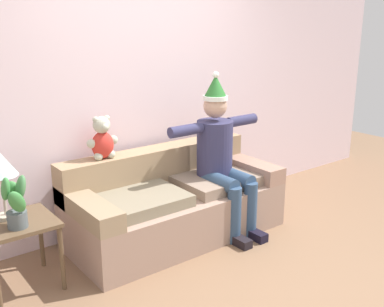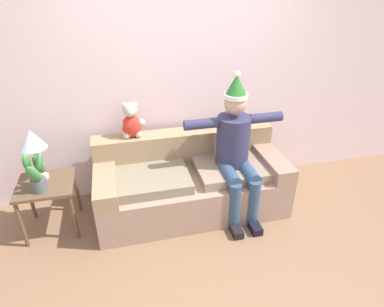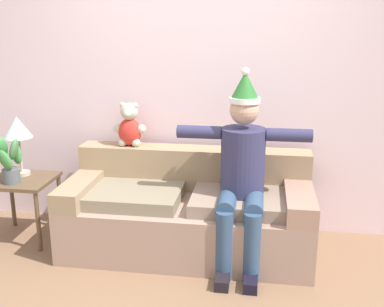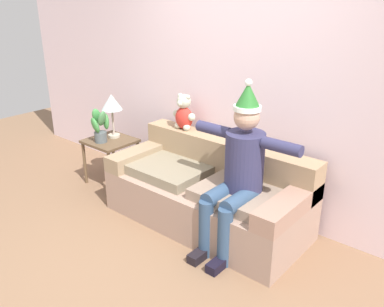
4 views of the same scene
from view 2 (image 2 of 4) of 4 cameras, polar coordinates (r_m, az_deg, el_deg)
ground_plane at (r=3.02m, az=4.53°, el=-20.47°), size 10.00×10.00×0.00m
back_wall at (r=3.59m, az=-2.35°, el=13.76°), size 7.00×0.10×2.70m
couch at (r=3.55m, az=-0.31°, el=-4.80°), size 1.97×0.88×0.78m
person_seated at (r=3.31m, az=7.65°, el=1.10°), size 1.02×0.77×1.50m
teddy_bear at (r=3.42m, az=-10.55°, el=5.47°), size 0.29×0.17×0.38m
side_table at (r=3.46m, az=-23.97°, el=-5.92°), size 0.52×0.49×0.54m
table_lamp at (r=3.32m, az=-26.11°, el=1.85°), size 0.24×0.24×0.51m
potted_plant at (r=3.24m, az=-25.54°, el=-3.01°), size 0.20×0.23×0.40m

